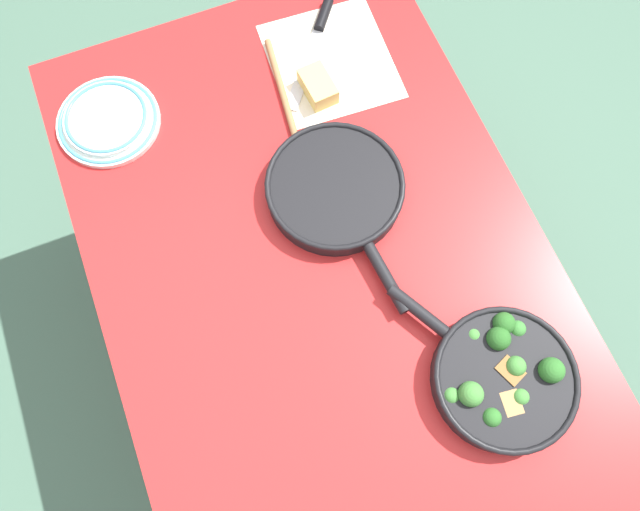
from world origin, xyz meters
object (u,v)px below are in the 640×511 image
Objects in this scene: skillet_eggs at (336,189)px; grater_knife at (316,38)px; wooden_spoon at (295,134)px; cheese_block at (318,87)px; skillet_broccoli at (502,376)px; dinner_plate_stack at (108,120)px.

grater_knife is at bearing 159.13° from skillet_eggs.
wooden_spoon is 0.12m from cheese_block.
skillet_eggs is 1.07× the size of wooden_spoon.
skillet_eggs reaches higher than grater_knife.
skillet_broccoli is at bearing 40.52° from grater_knife.
dinner_plate_stack is at bearing 5.32° from skillet_broccoli.
dinner_plate_stack is at bearing -101.99° from cheese_block.
skillet_broccoli is 0.64m from wooden_spoon.
cheese_block is 0.46m from dinner_plate_stack.
wooden_spoon is 0.25m from grater_knife.
cheese_block is (-0.70, -0.08, -0.01)m from skillet_broccoli.
dinner_plate_stack is at bearing -135.99° from skillet_eggs.
cheese_block reaches higher than grater_knife.
skillet_eggs is 1.72× the size of grater_knife.
cheese_block is 0.43× the size of dinner_plate_stack.
wooden_spoon is at bearing -13.04° from skillet_broccoli.
wooden_spoon is at bearing -46.11° from cheese_block.
dinner_plate_stack reaches higher than wooden_spoon.
skillet_eggs is at bearing -11.46° from skillet_broccoli.
grater_knife is at bearing 160.22° from cheese_block.
cheese_block reaches higher than dinner_plate_stack.
skillet_broccoli is 0.83m from grater_knife.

